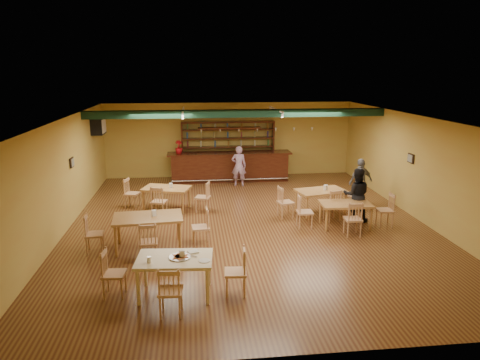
{
  "coord_description": "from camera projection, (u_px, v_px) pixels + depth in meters",
  "views": [
    {
      "loc": [
        -1.56,
        -11.79,
        4.27
      ],
      "look_at": [
        -0.17,
        0.6,
        1.15
      ],
      "focal_mm": 32.99,
      "sensor_mm": 36.0,
      "label": 1
    }
  ],
  "objects": [
    {
      "name": "floor",
      "position": [
        248.0,
        224.0,
        12.58
      ],
      "size": [
        12.0,
        12.0,
        0.0
      ],
      "primitive_type": "plane",
      "color": "#522B17",
      "rests_on": "ground"
    },
    {
      "name": "ceiling_beam",
      "position": [
        238.0,
        113.0,
        14.58
      ],
      "size": [
        10.0,
        0.3,
        0.25
      ],
      "primitive_type": "cube",
      "color": "black",
      "rests_on": "ceiling"
    },
    {
      "name": "track_rail_left",
      "position": [
        183.0,
        110.0,
        14.94
      ],
      "size": [
        0.05,
        2.5,
        0.05
      ],
      "primitive_type": "cube",
      "color": "white",
      "rests_on": "ceiling"
    },
    {
      "name": "track_rail_right",
      "position": [
        276.0,
        109.0,
        15.29
      ],
      "size": [
        0.05,
        2.5,
        0.05
      ],
      "primitive_type": "cube",
      "color": "white",
      "rests_on": "ceiling"
    },
    {
      "name": "ac_unit",
      "position": [
        98.0,
        126.0,
        15.53
      ],
      "size": [
        0.34,
        0.7,
        0.48
      ],
      "primitive_type": "cube",
      "color": "white",
      "rests_on": "wall_left"
    },
    {
      "name": "picture_left",
      "position": [
        72.0,
        163.0,
        12.59
      ],
      "size": [
        0.04,
        0.34,
        0.28
      ],
      "primitive_type": "cube",
      "color": "black",
      "rests_on": "wall_left"
    },
    {
      "name": "picture_right",
      "position": [
        411.0,
        158.0,
        13.18
      ],
      "size": [
        0.04,
        0.34,
        0.28
      ],
      "primitive_type": "cube",
      "color": "black",
      "rests_on": "wall_right"
    },
    {
      "name": "bar_counter",
      "position": [
        230.0,
        167.0,
        17.39
      ],
      "size": [
        4.84,
        0.85,
        1.13
      ],
      "primitive_type": "cube",
      "color": "#37110B",
      "rests_on": "ground"
    },
    {
      "name": "back_bar_hutch",
      "position": [
        228.0,
        149.0,
        17.86
      ],
      "size": [
        3.74,
        0.4,
        2.28
      ],
      "primitive_type": "cube",
      "color": "#37110B",
      "rests_on": "ground"
    },
    {
      "name": "poinsettia",
      "position": [
        179.0,
        147.0,
        16.98
      ],
      "size": [
        0.36,
        0.36,
        0.51
      ],
      "primitive_type": "imported",
      "rotation": [
        0.0,
        0.0,
        0.35
      ],
      "color": "#B61016",
      "rests_on": "bar_counter"
    },
    {
      "name": "dining_table_a",
      "position": [
        167.0,
        198.0,
        13.82
      ],
      "size": [
        1.61,
        1.23,
        0.71
      ],
      "primitive_type": "cube",
      "rotation": [
        0.0,
        0.0,
        -0.29
      ],
      "color": "#B07C3E",
      "rests_on": "ground"
    },
    {
      "name": "dining_table_b",
      "position": [
        321.0,
        202.0,
        13.46
      ],
      "size": [
        1.6,
        1.16,
        0.73
      ],
      "primitive_type": "cube",
      "rotation": [
        0.0,
        0.0,
        0.21
      ],
      "color": "#B07C3E",
      "rests_on": "ground"
    },
    {
      "name": "dining_table_c",
      "position": [
        149.0,
        232.0,
        10.78
      ],
      "size": [
        1.72,
        1.11,
        0.82
      ],
      "primitive_type": "cube",
      "rotation": [
        0.0,
        0.0,
        0.08
      ],
      "color": "#B07C3E",
      "rests_on": "ground"
    },
    {
      "name": "dining_table_d",
      "position": [
        345.0,
        215.0,
        12.28
      ],
      "size": [
        1.42,
        0.89,
        0.69
      ],
      "primitive_type": "cube",
      "rotation": [
        0.0,
        0.0,
        -0.04
      ],
      "color": "#B07C3E",
      "rests_on": "ground"
    },
    {
      "name": "near_table",
      "position": [
        175.0,
        276.0,
        8.54
      ],
      "size": [
        1.51,
        1.04,
        0.77
      ],
      "primitive_type": "cube",
      "rotation": [
        0.0,
        0.0,
        -0.08
      ],
      "color": "beige",
      "rests_on": "ground"
    },
    {
      "name": "pizza_tray",
      "position": [
        180.0,
        257.0,
        8.45
      ],
      "size": [
        0.51,
        0.51,
        0.01
      ],
      "primitive_type": "cylinder",
      "rotation": [
        0.0,
        0.0,
        0.32
      ],
      "color": "silver",
      "rests_on": "near_table"
    },
    {
      "name": "parmesan_shaker",
      "position": [
        149.0,
        260.0,
        8.23
      ],
      "size": [
        0.08,
        0.08,
        0.11
      ],
      "primitive_type": "cylinder",
      "rotation": [
        0.0,
        0.0,
        -0.08
      ],
      "color": "#EAE5C6",
      "rests_on": "near_table"
    },
    {
      "name": "napkin_stack",
      "position": [
        193.0,
        252.0,
        8.68
      ],
      "size": [
        0.23,
        0.2,
        0.03
      ],
      "primitive_type": "cube",
      "rotation": [
        0.0,
        0.0,
        0.29
      ],
      "color": "white",
      "rests_on": "near_table"
    },
    {
      "name": "pizza_server",
      "position": [
        188.0,
        255.0,
        8.52
      ],
      "size": [
        0.33,
        0.21,
        0.0
      ],
      "primitive_type": "cube",
      "rotation": [
        0.0,
        0.0,
        -0.41
      ],
      "color": "silver",
      "rests_on": "pizza_tray"
    },
    {
      "name": "side_plate",
      "position": [
        204.0,
        261.0,
        8.31
      ],
      "size": [
        0.24,
        0.24,
        0.01
      ],
      "primitive_type": "cylinder",
      "rotation": [
        0.0,
        0.0,
        -0.08
      ],
      "color": "white",
      "rests_on": "near_table"
    },
    {
      "name": "patron_bar",
      "position": [
        239.0,
        166.0,
        16.58
      ],
      "size": [
        0.62,
        0.47,
        1.52
      ],
      "primitive_type": "imported",
      "rotation": [
        0.0,
        0.0,
        2.93
      ],
      "color": "#944CA5",
      "rests_on": "ground"
    },
    {
      "name": "patron_right_a",
      "position": [
        356.0,
        195.0,
        12.67
      ],
      "size": [
        0.89,
        0.77,
        1.56
      ],
      "primitive_type": "imported",
      "rotation": [
        0.0,
        0.0,
        2.88
      ],
      "color": "black",
      "rests_on": "ground"
    },
    {
      "name": "patron_right_b",
      "position": [
        361.0,
        182.0,
        14.24
      ],
      "size": [
        0.96,
        0.63,
        1.52
      ],
      "primitive_type": "imported",
      "rotation": [
        0.0,
        0.0,
        3.45
      ],
      "color": "slate",
      "rests_on": "ground"
    }
  ]
}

